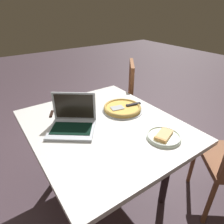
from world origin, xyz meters
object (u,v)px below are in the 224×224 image
table_knife (52,111)px  chair_far (120,97)px  dining_table (104,134)px  laptop (73,122)px  pizza_plate (164,136)px  pizza_tray (122,108)px

table_knife → chair_far: chair_far is taller
dining_table → laptop: 0.25m
laptop → pizza_plate: 0.61m
dining_table → table_knife: 0.46m
pizza_plate → pizza_tray: bearing=-1.8°
laptop → table_knife: laptop is taller
laptop → pizza_tray: laptop is taller
pizza_plate → chair_far: bearing=-22.3°
pizza_plate → laptop: bearing=43.8°
laptop → chair_far: size_ratio=0.43×
laptop → pizza_plate: laptop is taller
table_knife → pizza_plate: bearing=-148.3°
table_knife → pizza_tray: bearing=-121.9°
pizza_plate → chair_far: chair_far is taller
dining_table → pizza_tray: size_ratio=3.49×
dining_table → chair_far: chair_far is taller
laptop → dining_table: bearing=-112.2°
dining_table → table_knife: size_ratio=5.35×
dining_table → chair_far: 0.90m
dining_table → chair_far: bearing=-44.7°
pizza_plate → table_knife: size_ratio=1.03×
laptop → chair_far: 1.03m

